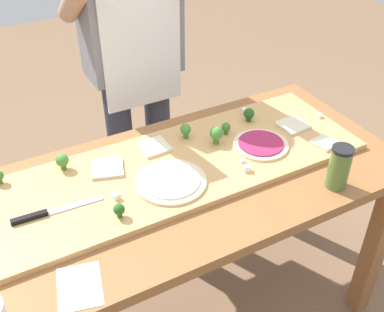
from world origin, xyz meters
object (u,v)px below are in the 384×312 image
broccoli_floret_front_left (226,127)px  broccoli_floret_center_left (249,114)px  pizza_slice_center (325,143)px  broccoli_floret_back_right (62,161)px  prep_table (185,203)px  broccoli_floret_front_right (186,130)px  pizza_whole_white_garlic (171,181)px  recipe_note (80,287)px  cheese_crumble_c (320,116)px  sauce_jar (339,167)px  cheese_crumble_b (116,196)px  cook_center (133,51)px  cheese_crumble_a (247,168)px  broccoli_floret_front_mid (216,134)px  cheese_crumble_d (244,111)px  chefs_knife (45,213)px  pizza_slice_near_left (154,147)px  cheese_crumble_e (242,161)px  pizza_slice_far_right (107,168)px  broccoli_floret_back_mid (119,210)px  pizza_slice_far_left (293,125)px  pizza_whole_beet_magenta (261,144)px

broccoli_floret_front_left → broccoli_floret_center_left: bearing=15.8°
pizza_slice_center → broccoli_floret_back_right: bearing=160.5°
prep_table → broccoli_floret_front_right: broccoli_floret_front_right is taller
pizza_whole_white_garlic → broccoli_floret_front_right: broccoli_floret_front_right is taller
recipe_note → broccoli_floret_back_right: bearing=78.0°
prep_table → broccoli_floret_front_right: 0.28m
broccoli_floret_back_right → pizza_slice_center: bearing=-19.5°
cheese_crumble_c → sauce_jar: sauce_jar is taller
broccoli_floret_center_left → cheese_crumble_b: bearing=-163.4°
pizza_whole_white_garlic → cook_center: bearing=76.4°
cheese_crumble_a → broccoli_floret_front_mid: bearing=92.0°
cheese_crumble_d → broccoli_floret_front_right: bearing=-171.3°
pizza_whole_white_garlic → sauce_jar: (0.49, -0.25, 0.05)m
broccoli_floret_center_left → broccoli_floret_front_right: (-0.28, 0.01, 0.00)m
chefs_knife → broccoli_floret_front_left: size_ratio=5.86×
broccoli_floret_center_left → cheese_crumble_a: size_ratio=2.56×
chefs_knife → pizza_slice_near_left: 0.47m
cook_center → broccoli_floret_back_right: bearing=-137.0°
sauce_jar → broccoli_floret_front_left: bearing=112.8°
cheese_crumble_e → cook_center: size_ratio=0.01×
pizza_slice_far_right → broccoli_floret_back_right: bearing=150.1°
broccoli_floret_back_mid → broccoli_floret_front_mid: broccoli_floret_front_mid is taller
cheese_crumble_c → cook_center: 0.82m
pizza_slice_far_left → chefs_knife: bearing=-178.0°
chefs_knife → broccoli_floret_center_left: 0.87m
pizza_slice_near_left → broccoli_floret_back_mid: bearing=-131.2°
pizza_slice_far_right → broccoli_floret_center_left: bearing=3.0°
broccoli_floret_back_mid → cheese_crumble_d: 0.75m
cheese_crumble_a → cheese_crumble_d: (0.21, 0.33, -0.00)m
pizza_slice_far_left → cheese_crumble_b: cheese_crumble_b is taller
pizza_slice_near_left → cheese_crumble_d: bearing=6.7°
pizza_slice_near_left → cook_center: (0.13, 0.46, 0.17)m
cheese_crumble_c → sauce_jar: size_ratio=0.10×
cheese_crumble_c → broccoli_floret_back_mid: bearing=-170.5°
pizza_slice_far_left → recipe_note: (-0.97, -0.33, -0.03)m
cheese_crumble_d → cook_center: 0.54m
prep_table → broccoli_floret_back_right: bearing=148.5°
cheese_crumble_b → cook_center: size_ratio=0.01×
pizza_whole_beet_magenta → cheese_crumble_c: size_ratio=13.21×
broccoli_floret_back_right → broccoli_floret_front_right: (0.46, -0.03, 0.00)m
pizza_slice_center → cheese_crumble_b: size_ratio=3.72×
pizza_slice_far_right → broccoli_floret_front_right: 0.33m
broccoli_floret_center_left → cook_center: (-0.29, 0.47, 0.15)m
broccoli_floret_back_mid → broccoli_floret_front_left: 0.58m
prep_table → cook_center: (0.10, 0.64, 0.32)m
broccoli_floret_back_mid → cook_center: cook_center is taller
cheese_crumble_b → broccoli_floret_front_mid: bearing=14.7°
recipe_note → prep_table: bearing=30.8°
pizza_slice_center → cook_center: bearing=120.9°
broccoli_floret_center_left → cook_center: bearing=121.4°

